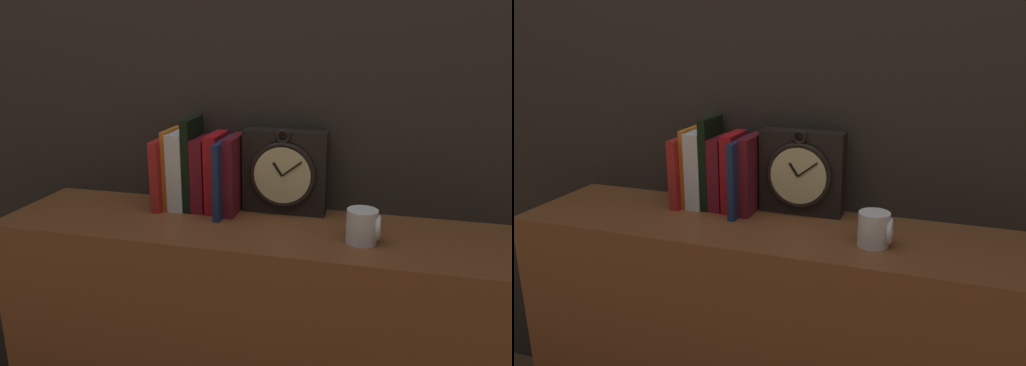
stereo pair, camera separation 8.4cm
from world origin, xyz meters
The scene contains 11 objects.
bookshelf centered at (0.00, 0.00, 0.36)m, with size 1.28×0.32×0.71m.
clock centered at (0.05, 0.12, 0.82)m, with size 0.22×0.07×0.22m.
book_slot0_red centered at (-0.28, 0.08, 0.81)m, with size 0.02×0.13×0.19m.
book_slot1_orange centered at (-0.26, 0.10, 0.82)m, with size 0.02×0.11×0.21m.
book_slot2_white centered at (-0.23, 0.09, 0.82)m, with size 0.04×0.12×0.20m.
book_slot3_black centered at (-0.20, 0.09, 0.83)m, with size 0.02×0.11×0.24m.
book_slot4_maroon centered at (-0.17, 0.09, 0.81)m, with size 0.03×0.11×0.19m.
book_slot5_red centered at (-0.13, 0.09, 0.82)m, with size 0.03×0.12×0.20m.
book_slot6_navy centered at (-0.10, 0.07, 0.81)m, with size 0.02×0.16×0.19m.
book_slot7_maroon centered at (-0.08, 0.09, 0.81)m, with size 0.03×0.13×0.20m.
mug centered at (0.26, -0.04, 0.75)m, with size 0.08×0.07×0.08m.
Camera 1 is at (0.29, -1.10, 1.16)m, focal length 35.00 mm.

